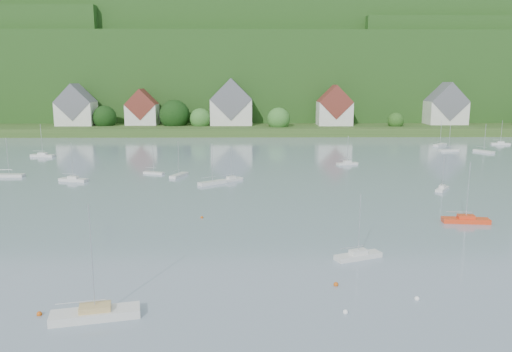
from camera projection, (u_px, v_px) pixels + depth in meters
The scene contains 16 objects.
far_shore_strip at pixel (221, 126), 208.74m from camera, with size 600.00×60.00×3.00m, color #30521E.
forested_ridge at pixel (228, 75), 272.10m from camera, with size 620.00×181.22×69.89m.
village_building_0 at pixel (76, 108), 193.68m from camera, with size 14.00×10.40×16.00m.
village_building_1 at pixel (142, 110), 196.15m from camera, with size 12.00×9.36×14.00m.
village_building_2 at pixel (231, 106), 195.39m from camera, with size 16.00×11.44×18.00m.
village_building_3 at pixel (334, 108), 194.16m from camera, with size 13.00×10.40×15.50m.
village_building_4 at pixel (446, 107), 198.72m from camera, with size 15.00×10.40×16.50m.
near_sailboat_2 at pixel (95, 313), 42.85m from camera, with size 7.71×3.72×10.03m.
near_sailboat_3 at pixel (358, 255), 57.33m from camera, with size 5.79×3.55×7.58m.
near_sailboat_5 at pixel (466, 220), 71.83m from camera, with size 6.68×2.56×8.80m.
mooring_buoy_0 at pixel (39, 315), 43.49m from camera, with size 0.47×0.47×0.47m, color #CE5612.
mooring_buoy_1 at pixel (417, 300), 46.52m from camera, with size 0.47×0.47×0.47m, color white.
mooring_buoy_2 at pixel (336, 286), 49.79m from camera, with size 0.49×0.49×0.49m, color #CE5612.
mooring_buoy_3 at pixel (202, 218), 74.26m from camera, with size 0.41×0.41×0.41m, color #CE5612.
mooring_buoy_4 at pixel (345, 313), 43.85m from camera, with size 0.46×0.46×0.46m, color white.
far_sailboat_cluster at pixel (233, 160), 126.81m from camera, with size 193.12×70.42×8.71m.
Camera 1 is at (11.68, -9.16, 20.03)m, focal length 35.19 mm.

